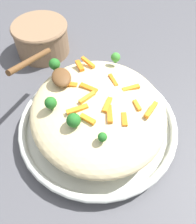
% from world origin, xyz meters
% --- Properties ---
extents(ground_plane, '(2.40, 2.40, 0.00)m').
position_xyz_m(ground_plane, '(0.00, 0.00, 0.00)').
color(ground_plane, '#4C4C51').
extents(serving_bowl, '(0.35, 0.35, 0.04)m').
position_xyz_m(serving_bowl, '(0.00, 0.00, 0.02)').
color(serving_bowl, silver).
rests_on(serving_bowl, ground_plane).
extents(pasta_mound, '(0.30, 0.28, 0.08)m').
position_xyz_m(pasta_mound, '(0.00, 0.00, 0.07)').
color(pasta_mound, beige).
rests_on(pasta_mound, serving_bowl).
extents(carrot_piece_0, '(0.03, 0.03, 0.01)m').
position_xyz_m(carrot_piece_0, '(0.03, 0.01, 0.11)').
color(carrot_piece_0, orange).
rests_on(carrot_piece_0, pasta_mound).
extents(carrot_piece_1, '(0.01, 0.04, 0.01)m').
position_xyz_m(carrot_piece_1, '(-0.02, 0.04, 0.11)').
color(carrot_piece_1, orange).
rests_on(carrot_piece_1, pasta_mound).
extents(carrot_piece_2, '(0.02, 0.03, 0.01)m').
position_xyz_m(carrot_piece_2, '(0.05, 0.05, 0.11)').
color(carrot_piece_2, orange).
rests_on(carrot_piece_2, pasta_mound).
extents(carrot_piece_3, '(0.04, 0.02, 0.01)m').
position_xyz_m(carrot_piece_3, '(0.11, -0.01, 0.11)').
color(carrot_piece_3, orange).
rests_on(carrot_piece_3, pasta_mound).
extents(carrot_piece_4, '(0.03, 0.03, 0.01)m').
position_xyz_m(carrot_piece_4, '(-0.04, 0.03, 0.11)').
color(carrot_piece_4, orange).
rests_on(carrot_piece_4, pasta_mound).
extents(carrot_piece_5, '(0.02, 0.04, 0.01)m').
position_xyz_m(carrot_piece_5, '(0.01, 0.02, 0.11)').
color(carrot_piece_5, orange).
rests_on(carrot_piece_5, pasta_mound).
extents(carrot_piece_6, '(0.03, 0.03, 0.01)m').
position_xyz_m(carrot_piece_6, '(-0.02, -0.01, 0.11)').
color(carrot_piece_6, orange).
rests_on(carrot_piece_6, pasta_mound).
extents(carrot_piece_7, '(0.03, 0.02, 0.01)m').
position_xyz_m(carrot_piece_7, '(-0.06, -0.03, 0.11)').
color(carrot_piece_7, orange).
rests_on(carrot_piece_7, pasta_mound).
extents(carrot_piece_8, '(0.03, 0.01, 0.01)m').
position_xyz_m(carrot_piece_8, '(0.11, 0.01, 0.11)').
color(carrot_piece_8, orange).
rests_on(carrot_piece_8, pasta_mound).
extents(carrot_piece_9, '(0.03, 0.04, 0.01)m').
position_xyz_m(carrot_piece_9, '(-0.05, -0.09, 0.11)').
color(carrot_piece_9, orange).
rests_on(carrot_piece_9, pasta_mound).
extents(carrot_piece_10, '(0.01, 0.04, 0.01)m').
position_xyz_m(carrot_piece_10, '(0.01, -0.07, 0.11)').
color(carrot_piece_10, orange).
rests_on(carrot_piece_10, pasta_mound).
extents(carrot_piece_11, '(0.04, 0.02, 0.01)m').
position_xyz_m(carrot_piece_11, '(-0.04, -0.01, 0.11)').
color(carrot_piece_11, orange).
rests_on(carrot_piece_11, pasta_mound).
extents(carrot_piece_12, '(0.04, 0.01, 0.01)m').
position_xyz_m(carrot_piece_12, '(0.04, -0.04, 0.11)').
color(carrot_piece_12, orange).
rests_on(carrot_piece_12, pasta_mound).
extents(carrot_piece_13, '(0.03, 0.01, 0.01)m').
position_xyz_m(carrot_piece_13, '(-0.03, -0.07, 0.11)').
color(carrot_piece_13, orange).
rests_on(carrot_piece_13, pasta_mound).
extents(broccoli_floret_0, '(0.02, 0.02, 0.03)m').
position_xyz_m(broccoli_floret_0, '(0.01, 0.09, 0.12)').
color(broccoli_floret_0, '#205B1C').
rests_on(broccoli_floret_0, pasta_mound).
extents(broccoli_floret_1, '(0.02, 0.02, 0.02)m').
position_xyz_m(broccoli_floret_1, '(0.10, -0.07, 0.12)').
color(broccoli_floret_1, '#377928').
rests_on(broccoli_floret_1, pasta_mound).
extents(broccoli_floret_2, '(0.02, 0.02, 0.02)m').
position_xyz_m(broccoli_floret_2, '(-0.09, 0.02, 0.12)').
color(broccoli_floret_2, '#205B1C').
rests_on(broccoli_floret_2, pasta_mound).
extents(broccoli_floret_3, '(0.03, 0.03, 0.03)m').
position_xyz_m(broccoli_floret_3, '(-0.04, 0.06, 0.12)').
color(broccoli_floret_3, '#205B1C').
rests_on(broccoli_floret_3, pasta_mound).
extents(broccoli_floret_4, '(0.02, 0.02, 0.03)m').
position_xyz_m(broccoli_floret_4, '(0.11, 0.07, 0.12)').
color(broccoli_floret_4, '#205B1C').
rests_on(broccoli_floret_4, pasta_mound).
extents(serving_spoon, '(0.13, 0.12, 0.06)m').
position_xyz_m(serving_spoon, '(0.09, 0.08, 0.12)').
color(serving_spoon, brown).
rests_on(serving_spoon, pasta_mound).
extents(companion_bowl, '(0.16, 0.16, 0.09)m').
position_xyz_m(companion_bowl, '(0.32, 0.08, 0.05)').
color(companion_bowl, '#8C6B4C').
rests_on(companion_bowl, ground_plane).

